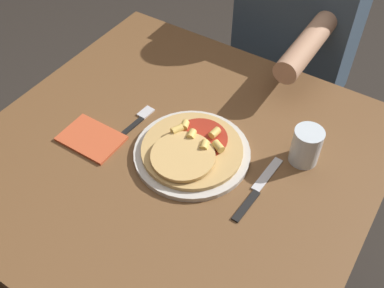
{
  "coord_description": "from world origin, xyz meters",
  "views": [
    {
      "loc": [
        0.45,
        -0.61,
        1.63
      ],
      "look_at": [
        0.04,
        0.02,
        0.81
      ],
      "focal_mm": 42.0,
      "sensor_mm": 36.0,
      "label": 1
    }
  ],
  "objects_px": {
    "plate": "(192,153)",
    "fork": "(134,123)",
    "pizza": "(191,149)",
    "knife": "(257,189)",
    "dining_table": "(175,181)",
    "drinking_glass": "(306,146)",
    "person_diner": "(295,42)"
  },
  "relations": [
    {
      "from": "plate",
      "to": "pizza",
      "type": "relative_size",
      "value": 1.15
    },
    {
      "from": "plate",
      "to": "pizza",
      "type": "bearing_deg",
      "value": -90.87
    },
    {
      "from": "dining_table",
      "to": "plate",
      "type": "relative_size",
      "value": 3.33
    },
    {
      "from": "dining_table",
      "to": "pizza",
      "type": "relative_size",
      "value": 3.83
    },
    {
      "from": "person_diner",
      "to": "drinking_glass",
      "type": "bearing_deg",
      "value": -65.44
    },
    {
      "from": "dining_table",
      "to": "fork",
      "type": "bearing_deg",
      "value": 170.06
    },
    {
      "from": "dining_table",
      "to": "person_diner",
      "type": "relative_size",
      "value": 0.84
    },
    {
      "from": "plate",
      "to": "drinking_glass",
      "type": "distance_m",
      "value": 0.28
    },
    {
      "from": "plate",
      "to": "person_diner",
      "type": "xyz_separation_m",
      "value": [
        -0.02,
        0.7,
        -0.08
      ]
    },
    {
      "from": "pizza",
      "to": "fork",
      "type": "distance_m",
      "value": 0.19
    },
    {
      "from": "pizza",
      "to": "person_diner",
      "type": "distance_m",
      "value": 0.72
    },
    {
      "from": "plate",
      "to": "fork",
      "type": "xyz_separation_m",
      "value": [
        -0.19,
        0.01,
        -0.0
      ]
    },
    {
      "from": "fork",
      "to": "dining_table",
      "type": "bearing_deg",
      "value": -9.94
    },
    {
      "from": "pizza",
      "to": "drinking_glass",
      "type": "bearing_deg",
      "value": 30.47
    },
    {
      "from": "drinking_glass",
      "to": "person_diner",
      "type": "bearing_deg",
      "value": 114.56
    },
    {
      "from": "plate",
      "to": "fork",
      "type": "height_order",
      "value": "plate"
    },
    {
      "from": "dining_table",
      "to": "drinking_glass",
      "type": "relative_size",
      "value": 9.92
    },
    {
      "from": "pizza",
      "to": "knife",
      "type": "height_order",
      "value": "pizza"
    },
    {
      "from": "fork",
      "to": "person_diner",
      "type": "height_order",
      "value": "person_diner"
    },
    {
      "from": "person_diner",
      "to": "knife",
      "type": "bearing_deg",
      "value": -73.86
    },
    {
      "from": "fork",
      "to": "pizza",
      "type": "bearing_deg",
      "value": -3.8
    },
    {
      "from": "pizza",
      "to": "drinking_glass",
      "type": "height_order",
      "value": "drinking_glass"
    },
    {
      "from": "fork",
      "to": "drinking_glass",
      "type": "xyz_separation_m",
      "value": [
        0.43,
        0.13,
        0.05
      ]
    },
    {
      "from": "fork",
      "to": "knife",
      "type": "relative_size",
      "value": 0.8
    },
    {
      "from": "dining_table",
      "to": "drinking_glass",
      "type": "distance_m",
      "value": 0.37
    },
    {
      "from": "drinking_glass",
      "to": "knife",
      "type": "bearing_deg",
      "value": -109.44
    },
    {
      "from": "drinking_glass",
      "to": "person_diner",
      "type": "relative_size",
      "value": 0.08
    },
    {
      "from": "knife",
      "to": "drinking_glass",
      "type": "height_order",
      "value": "drinking_glass"
    },
    {
      "from": "fork",
      "to": "knife",
      "type": "height_order",
      "value": "same"
    },
    {
      "from": "person_diner",
      "to": "pizza",
      "type": "bearing_deg",
      "value": -88.72
    },
    {
      "from": "dining_table",
      "to": "fork",
      "type": "relative_size",
      "value": 5.58
    },
    {
      "from": "dining_table",
      "to": "drinking_glass",
      "type": "bearing_deg",
      "value": 28.71
    }
  ]
}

